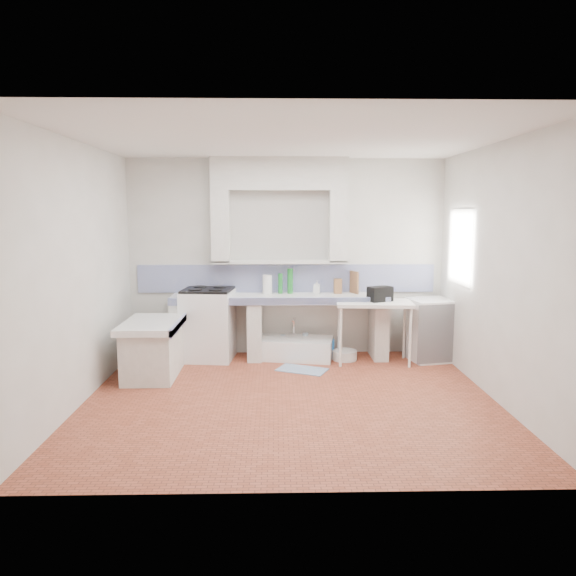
{
  "coord_description": "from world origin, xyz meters",
  "views": [
    {
      "loc": [
        -0.15,
        -5.7,
        2.05
      ],
      "look_at": [
        0.0,
        1.0,
        1.1
      ],
      "focal_mm": 33.47,
      "sensor_mm": 36.0,
      "label": 1
    }
  ],
  "objects_px": {
    "sink": "(294,349)",
    "side_table": "(373,332)",
    "stove": "(208,325)",
    "fridge": "(430,330)"
  },
  "relations": [
    {
      "from": "sink",
      "to": "side_table",
      "type": "distance_m",
      "value": 1.14
    },
    {
      "from": "sink",
      "to": "side_table",
      "type": "relative_size",
      "value": 1.06
    },
    {
      "from": "stove",
      "to": "side_table",
      "type": "xyz_separation_m",
      "value": [
        2.28,
        -0.24,
        -0.06
      ]
    },
    {
      "from": "stove",
      "to": "side_table",
      "type": "distance_m",
      "value": 2.29
    },
    {
      "from": "side_table",
      "to": "sink",
      "type": "bearing_deg",
      "value": 170.86
    },
    {
      "from": "sink",
      "to": "stove",
      "type": "bearing_deg",
      "value": -169.18
    },
    {
      "from": "stove",
      "to": "sink",
      "type": "height_order",
      "value": "stove"
    },
    {
      "from": "stove",
      "to": "side_table",
      "type": "height_order",
      "value": "stove"
    },
    {
      "from": "sink",
      "to": "side_table",
      "type": "xyz_separation_m",
      "value": [
        1.07,
        -0.25,
        0.29
      ]
    },
    {
      "from": "stove",
      "to": "fridge",
      "type": "xyz_separation_m",
      "value": [
        3.09,
        -0.12,
        -0.06
      ]
    }
  ]
}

